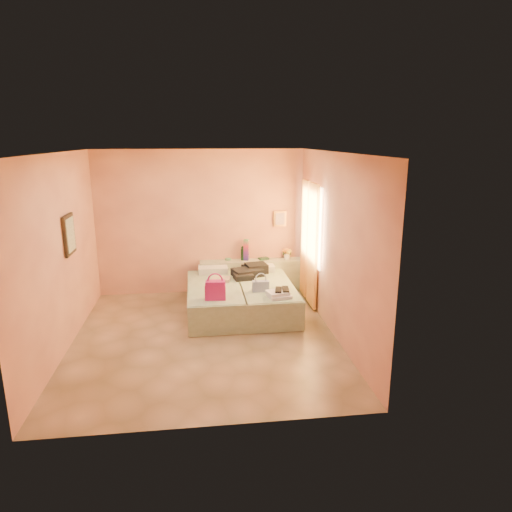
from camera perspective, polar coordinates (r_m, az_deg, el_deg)
The scene contains 16 objects.
ground at distance 7.20m, azimuth -6.35°, elevation -10.14°, with size 4.50×4.50×0.00m, color tan.
room_walls at distance 7.22m, azimuth -5.20°, elevation 4.85°, with size 4.02×4.51×2.81m.
headboard_ledge at distance 9.11m, azimuth -0.52°, elevation -2.51°, with size 2.05×0.30×0.65m, color #B2BB99.
bed_left at distance 8.08m, azimuth -5.14°, elevation -5.38°, with size 0.90×2.00×0.50m, color #9FB894.
bed_right at distance 8.16m, azimuth 1.21°, elevation -5.13°, with size 0.90×2.00×0.50m, color #9FB894.
water_bottle at distance 9.00m, azimuth -1.67°, elevation 0.30°, with size 0.07×0.07×0.27m, color #153C1F.
rainbow_box at distance 8.98m, azimuth -1.23°, elevation 0.78°, with size 0.09×0.09×0.42m, color #B81665.
small_dish at distance 9.05m, azimuth -3.53°, elevation -0.41°, with size 0.13×0.13×0.03m, color #4D8E65.
green_book at distance 9.08m, azimuth 0.95°, elevation -0.32°, with size 0.19×0.14×0.03m, color #274A34.
flower_vase at distance 9.13m, azimuth 3.89°, elevation 0.44°, with size 0.20×0.20×0.25m, color white.
magenta_handbag at distance 7.30m, azimuth -5.10°, elevation -4.23°, with size 0.33×0.18×0.31m, color #B81665.
khaki_garment at distance 8.25m, azimuth -4.38°, elevation -2.91°, with size 0.31×0.25×0.05m, color tan.
clothes_pile at distance 8.50m, azimuth -0.75°, elevation -1.92°, with size 0.58×0.58×0.17m, color black.
blue_handbag at distance 7.65m, azimuth 0.59°, elevation -3.78°, with size 0.28×0.12×0.18m, color #3D5293.
towel_stack at distance 7.38m, azimuth 2.89°, elevation -4.82°, with size 0.35×0.30×0.10m, color silver.
sandal_pair at distance 7.41m, azimuth 3.29°, elevation -4.22°, with size 0.20×0.27×0.03m, color black.
Camera 1 is at (-0.05, -6.55, 3.00)m, focal length 32.00 mm.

